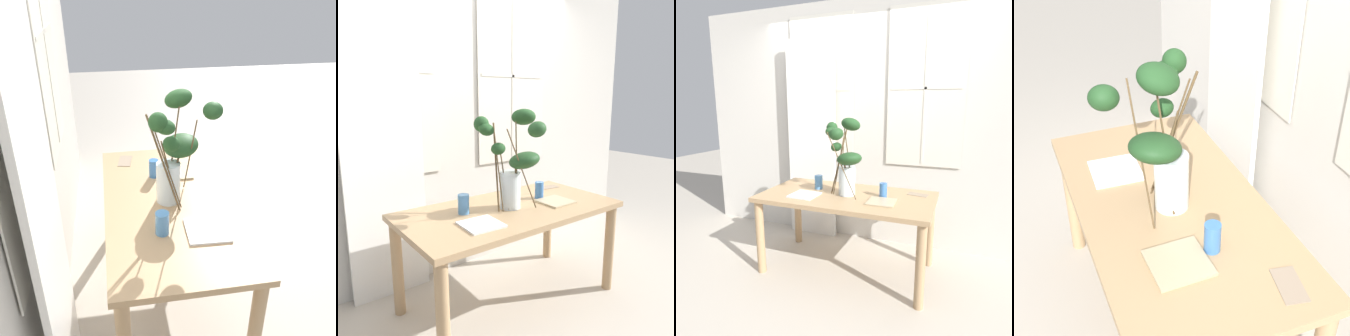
% 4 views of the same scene
% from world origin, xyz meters
% --- Properties ---
extents(ground, '(14.00, 14.00, 0.00)m').
position_xyz_m(ground, '(0.00, 0.00, 0.00)').
color(ground, '#B7AD9E').
extents(back_wall_with_windows, '(4.33, 0.14, 2.67)m').
position_xyz_m(back_wall_with_windows, '(0.00, 0.78, 1.35)').
color(back_wall_with_windows, beige).
rests_on(back_wall_with_windows, ground).
extents(curtain_sheer_side, '(0.60, 0.03, 2.29)m').
position_xyz_m(curtain_sheer_side, '(-0.68, 0.63, 1.14)').
color(curtain_sheer_side, white).
rests_on(curtain_sheer_side, ground).
extents(dining_table, '(1.59, 0.82, 0.75)m').
position_xyz_m(dining_table, '(0.00, 0.00, 0.64)').
color(dining_table, tan).
rests_on(dining_table, ground).
extents(vase_with_branches, '(0.47, 0.50, 0.74)m').
position_xyz_m(vase_with_branches, '(0.00, -0.05, 1.10)').
color(vase_with_branches, silver).
rests_on(vase_with_branches, dining_table).
extents(drinking_glass_blue_left, '(0.08, 0.08, 0.14)m').
position_xyz_m(drinking_glass_blue_left, '(-0.34, 0.09, 0.82)').
color(drinking_glass_blue_left, '#4C84BC').
rests_on(drinking_glass_blue_left, dining_table).
extents(drinking_glass_blue_right, '(0.07, 0.07, 0.13)m').
position_xyz_m(drinking_glass_blue_right, '(0.33, 0.05, 0.81)').
color(drinking_glass_blue_right, '#386BAD').
rests_on(drinking_glass_blue_right, dining_table).
extents(plate_square_left, '(0.25, 0.25, 0.01)m').
position_xyz_m(plate_square_left, '(-0.36, -0.16, 0.75)').
color(plate_square_left, white).
rests_on(plate_square_left, dining_table).
extents(plate_square_right, '(0.24, 0.24, 0.01)m').
position_xyz_m(plate_square_right, '(0.36, -0.11, 0.75)').
color(plate_square_right, tan).
rests_on(plate_square_right, dining_table).
extents(napkin_folded, '(0.20, 0.13, 0.00)m').
position_xyz_m(napkin_folded, '(0.62, 0.24, 0.75)').
color(napkin_folded, gray).
rests_on(napkin_folded, dining_table).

